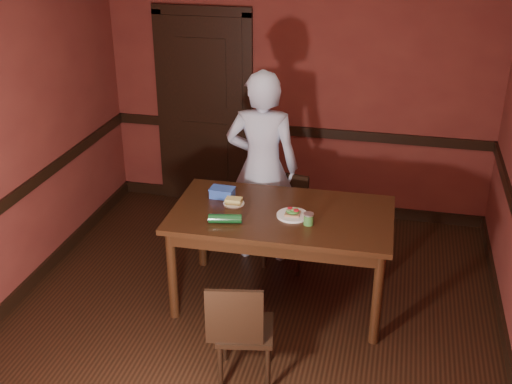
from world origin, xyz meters
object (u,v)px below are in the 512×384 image
at_px(chair_far, 288,223).
at_px(cheese_saucer, 234,202).
at_px(chair_near, 245,328).
at_px(sauce_jar, 309,219).
at_px(food_tub, 222,193).
at_px(dining_table, 281,257).
at_px(person, 262,168).
at_px(sandwich_plate, 293,214).

bearing_deg(chair_far, cheese_saucer, -112.79).
relative_size(chair_near, sauce_jar, 8.72).
bearing_deg(chair_near, chair_far, -100.70).
xyz_separation_m(cheese_saucer, food_tub, (-0.13, 0.11, 0.02)).
bearing_deg(food_tub, cheese_saucer, -37.07).
xyz_separation_m(dining_table, chair_far, (-0.05, 0.60, 0.00)).
bearing_deg(cheese_saucer, chair_near, -71.26).
distance_m(person, food_tub, 0.58).
bearing_deg(sandwich_plate, chair_far, 103.04).
height_order(dining_table, sauce_jar, sauce_jar).
xyz_separation_m(sauce_jar, food_tub, (-0.78, 0.32, -0.01)).
bearing_deg(cheese_saucer, sandwich_plate, -11.27).
height_order(chair_near, person, person).
xyz_separation_m(chair_near, sauce_jar, (0.30, 0.84, 0.47)).
relative_size(person, cheese_saucer, 10.27).
xyz_separation_m(person, food_tub, (-0.23, -0.53, -0.03)).
relative_size(dining_table, person, 0.98).
relative_size(dining_table, chair_far, 2.11).
distance_m(chair_near, sandwich_plate, 1.06).
bearing_deg(chair_far, chair_near, -79.39).
height_order(chair_near, sauce_jar, sauce_jar).
bearing_deg(chair_near, person, -91.84).
relative_size(person, sandwich_plate, 7.09).
distance_m(dining_table, chair_far, 0.60).
distance_m(sandwich_plate, food_tub, 0.68).
height_order(chair_far, chair_near, chair_far).
height_order(chair_far, food_tub, food_tub).
height_order(person, sandwich_plate, person).
height_order(person, cheese_saucer, person).
bearing_deg(person, sandwich_plate, 115.10).
bearing_deg(person, food_tub, 63.17).
distance_m(dining_table, sandwich_plate, 0.45).
height_order(dining_table, person, person).
bearing_deg(sauce_jar, sandwich_plate, 142.50).
relative_size(chair_near, person, 0.46).
bearing_deg(sandwich_plate, food_tub, 161.68).
xyz_separation_m(chair_near, food_tub, (-0.49, 1.16, 0.46)).
relative_size(chair_near, food_tub, 3.96).
distance_m(chair_far, cheese_saucer, 0.79).
bearing_deg(sauce_jar, chair_far, 111.16).
distance_m(dining_table, person, 0.91).
bearing_deg(dining_table, person, 113.30).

